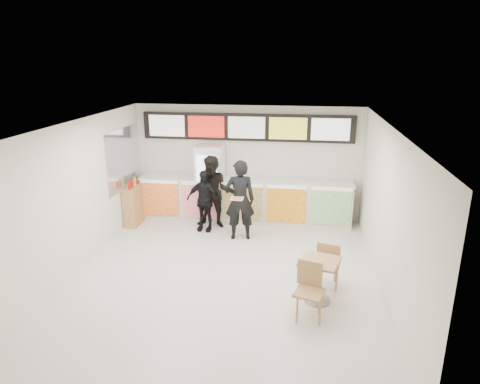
% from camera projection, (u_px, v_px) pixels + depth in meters
% --- Properties ---
extents(floor, '(7.00, 7.00, 0.00)m').
position_uv_depth(floor, '(224.00, 276.00, 8.54)').
color(floor, beige).
rests_on(floor, ground).
extents(ceiling, '(7.00, 7.00, 0.00)m').
position_uv_depth(ceiling, '(222.00, 126.00, 7.64)').
color(ceiling, white).
rests_on(ceiling, wall_back).
extents(wall_back, '(6.00, 0.00, 6.00)m').
position_uv_depth(wall_back, '(247.00, 162.00, 11.39)').
color(wall_back, silver).
rests_on(wall_back, floor).
extents(wall_left, '(0.00, 7.00, 7.00)m').
position_uv_depth(wall_left, '(75.00, 198.00, 8.51)').
color(wall_left, silver).
rests_on(wall_left, floor).
extents(wall_right, '(0.00, 7.00, 7.00)m').
position_uv_depth(wall_right, '(387.00, 213.00, 7.67)').
color(wall_right, silver).
rests_on(wall_right, floor).
extents(service_counter, '(5.56, 0.77, 1.14)m').
position_uv_depth(service_counter, '(245.00, 200.00, 11.29)').
color(service_counter, silver).
rests_on(service_counter, floor).
extents(menu_board, '(5.50, 0.14, 0.70)m').
position_uv_depth(menu_board, '(247.00, 127.00, 11.02)').
color(menu_board, black).
rests_on(menu_board, wall_back).
extents(drinks_fridge, '(0.70, 0.67, 2.00)m').
position_uv_depth(drinks_fridge, '(210.00, 183.00, 11.30)').
color(drinks_fridge, white).
rests_on(drinks_fridge, floor).
extents(mirror_panel, '(0.01, 2.00, 1.50)m').
position_uv_depth(mirror_panel, '(124.00, 158.00, 10.74)').
color(mirror_panel, '#B2B7BF').
rests_on(mirror_panel, wall_left).
extents(customer_main, '(0.78, 0.59, 1.94)m').
position_uv_depth(customer_main, '(240.00, 200.00, 10.04)').
color(customer_main, black).
rests_on(customer_main, floor).
extents(customer_left, '(0.95, 0.77, 1.86)m').
position_uv_depth(customer_left, '(213.00, 192.00, 10.77)').
color(customer_left, black).
rests_on(customer_left, floor).
extents(customer_mid, '(0.95, 0.49, 1.56)m').
position_uv_depth(customer_mid, '(204.00, 201.00, 10.59)').
color(customer_mid, black).
rests_on(customer_mid, floor).
extents(pizza_slice, '(0.36, 0.36, 0.02)m').
position_uv_depth(pizza_slice, '(237.00, 198.00, 9.56)').
color(pizza_slice, beige).
rests_on(pizza_slice, customer_main).
extents(cafe_table, '(0.90, 1.70, 0.96)m').
position_uv_depth(cafe_table, '(319.00, 273.00, 7.50)').
color(cafe_table, tan).
rests_on(cafe_table, floor).
extents(condiment_ledge, '(0.36, 0.89, 1.19)m').
position_uv_depth(condiment_ledge, '(135.00, 205.00, 11.12)').
color(condiment_ledge, tan).
rests_on(condiment_ledge, floor).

